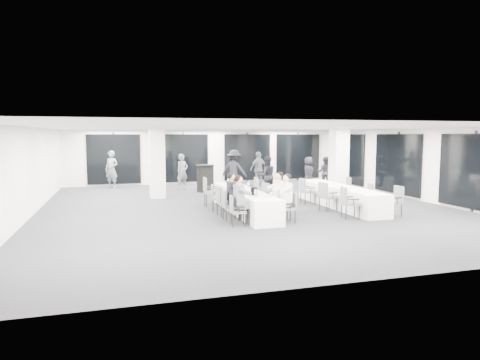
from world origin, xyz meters
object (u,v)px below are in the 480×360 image
object	(u,v)px
chair_side_right_mid	(367,194)
standing_guest_b	(267,173)
chair_main_left_second	(228,203)
ice_bucket_far	(232,182)
chair_side_left_mid	(326,195)
standing_guest_a	(182,169)
banquet_table_main	(244,201)
chair_main_left_mid	(223,199)
chair_main_left_fourth	(216,196)
standing_guest_d	(259,167)
chair_main_left_far	(209,190)
standing_guest_h	(325,170)
chair_main_right_second	(282,200)
chair_side_right_near	(395,199)
chair_main_right_far	(253,189)
standing_guest_e	(308,171)
cocktail_table	(205,178)
chair_main_left_near	(236,209)
standing_guest_g	(112,167)
ice_bucket_near	(254,191)
chair_side_right_far	(345,188)
chair_side_left_near	(348,201)
chair_main_right_near	(289,205)
chair_side_left_far	(306,189)
standing_guest_c	(234,167)
chair_main_right_fourth	(262,194)
chair_main_right_mid	(269,197)
banquet_table_side	(340,197)

from	to	relation	value
chair_side_right_mid	standing_guest_b	distance (m)	4.61
chair_main_left_second	ice_bucket_far	xyz separation A→B (m)	(0.77, 2.39, 0.37)
chair_side_left_mid	standing_guest_a	size ratio (longest dim) A/B	0.51
banquet_table_main	chair_main_left_mid	world-z (taller)	chair_main_left_mid
chair_side_left_mid	chair_main_left_fourth	bearing A→B (deg)	-114.61
chair_main_left_fourth	standing_guest_d	size ratio (longest dim) A/B	0.45
chair_main_left_far	standing_guest_h	bearing A→B (deg)	123.00
chair_main_left_second	chair_main_right_second	size ratio (longest dim) A/B	0.92
chair_side_right_near	standing_guest_h	xyz separation A→B (m)	(1.32, 7.28, 0.32)
chair_main_right_far	standing_guest_e	bearing A→B (deg)	-44.17
cocktail_table	chair_main_left_near	world-z (taller)	cocktail_table
chair_main_left_far	standing_guest_g	world-z (taller)	standing_guest_g
chair_main_right_far	ice_bucket_near	world-z (taller)	chair_main_right_far
chair_main_right_far	chair_side_right_far	size ratio (longest dim) A/B	1.04
chair_main_left_far	chair_side_left_near	size ratio (longest dim) A/B	1.07
chair_side_left_mid	standing_guest_d	bearing A→B (deg)	170.42
chair_main_right_near	chair_side_left_far	size ratio (longest dim) A/B	0.94
cocktail_table	standing_guest_h	bearing A→B (deg)	-1.27
chair_main_left_near	standing_guest_g	distance (m)	10.53
chair_side_left_near	chair_side_right_near	world-z (taller)	chair_side_left_near
chair_main_left_far	chair_main_left_second	bearing A→B (deg)	3.12
standing_guest_a	chair_side_left_mid	bearing A→B (deg)	-91.36
standing_guest_e	chair_main_left_far	bearing A→B (deg)	133.96
chair_main_right_near	chair_main_right_second	xyz separation A→B (m)	(0.01, 0.60, 0.06)
chair_main_left_near	standing_guest_e	xyz separation A→B (m)	(5.58, 7.11, 0.37)
banquet_table_main	standing_guest_d	size ratio (longest dim) A/B	2.54
chair_main_left_near	standing_guest_c	distance (m)	8.20
banquet_table_main	standing_guest_d	xyz separation A→B (m)	(2.80, 6.79, 0.61)
chair_main_right_near	chair_side_right_near	world-z (taller)	chair_side_right_near
chair_main_left_fourth	chair_side_right_mid	world-z (taller)	chair_main_left_fourth
chair_main_right_fourth	standing_guest_h	world-z (taller)	standing_guest_h
cocktail_table	chair_main_right_far	bearing A→B (deg)	-75.28
standing_guest_d	banquet_table_main	bearing A→B (deg)	49.49
banquet_table_main	standing_guest_g	distance (m)	9.11
chair_main_right_mid	standing_guest_d	xyz separation A→B (m)	(1.98, 6.92, 0.49)
chair_main_left_mid	chair_main_right_fourth	distance (m)	1.91
chair_main_right_fourth	chair_main_right_far	world-z (taller)	chair_main_right_far
chair_side_left_far	chair_side_right_near	distance (m)	3.45
chair_side_right_near	chair_main_right_near	bearing A→B (deg)	91.64
chair_main_right_near	chair_main_right_mid	world-z (taller)	chair_main_right_near
chair_side_right_mid	chair_main_left_near	bearing A→B (deg)	119.12
standing_guest_c	banquet_table_main	bearing A→B (deg)	114.31
standing_guest_a	standing_guest_d	xyz separation A→B (m)	(3.85, 0.16, 0.04)
chair_side_right_near	chair_side_right_far	xyz separation A→B (m)	(-0.00, 3.07, -0.00)
chair_main_left_mid	banquet_table_side	bearing A→B (deg)	91.11
chair_main_left_near	standing_guest_b	bearing A→B (deg)	159.35
chair_main_right_mid	chair_main_right_near	bearing A→B (deg)	166.10
chair_side_right_mid	standing_guest_b	world-z (taller)	standing_guest_b
standing_guest_h	standing_guest_c	bearing A→B (deg)	28.49
cocktail_table	chair_main_right_near	size ratio (longest dim) A/B	1.38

